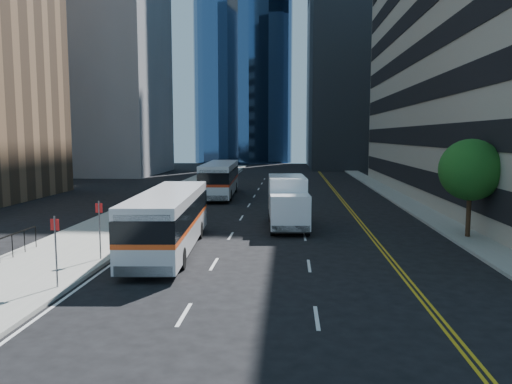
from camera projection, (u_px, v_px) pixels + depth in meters
ground at (298, 279)px, 18.83m from camera, size 160.00×160.00×0.00m
sidewalk_west at (175, 196)px, 44.32m from camera, size 5.00×90.00×0.15m
sidewalk_east at (398, 198)px, 43.01m from camera, size 2.00×90.00×0.15m
midrise_west at (94, 50)px, 70.31m from camera, size 18.00×18.00×35.00m
street_tree at (471, 170)px, 25.75m from camera, size 3.20×3.20×5.10m
bus_front at (169, 219)px, 23.30m from camera, size 3.06×11.02×2.81m
bus_rear at (220, 178)px, 44.62m from camera, size 3.04×11.73×3.00m
box_truck at (288, 201)px, 29.33m from camera, size 2.52×6.34×2.98m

